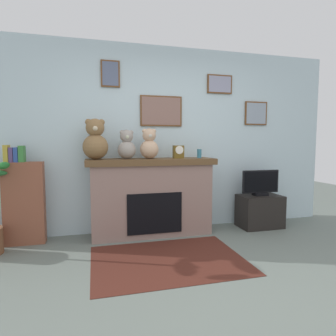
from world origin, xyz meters
name	(u,v)px	position (x,y,z in m)	size (l,w,h in m)	color
ground_plane	(222,296)	(0.00, 0.00, 0.00)	(12.00, 12.00, 0.00)	slate
back_wall	(164,139)	(0.00, 2.00, 1.30)	(5.20, 0.15, 2.60)	silver
fireplace	(151,196)	(-0.24, 1.71, 0.53)	(1.71, 0.51, 1.04)	gray
bookshelf	(24,200)	(-1.83, 1.74, 0.55)	(0.47, 0.16, 1.22)	brown
tv_stand	(260,211)	(1.38, 1.64, 0.24)	(0.62, 0.40, 0.48)	black
television	(261,183)	(1.38, 1.64, 0.65)	(0.58, 0.14, 0.37)	black
area_rug	(168,260)	(-0.24, 0.81, 0.00)	(1.61, 1.19, 0.01)	#4A2017
candle_jar	(199,154)	(0.44, 1.69, 1.10)	(0.06, 0.06, 0.12)	teal
mantel_clock	(178,152)	(0.14, 1.69, 1.13)	(0.14, 0.10, 0.17)	brown
teddy_bear_tan	(95,141)	(-0.96, 1.69, 1.27)	(0.32, 0.32, 0.52)	olive
teddy_bear_grey	(127,146)	(-0.57, 1.69, 1.21)	(0.24, 0.24, 0.38)	#9D938A
teddy_bear_brown	(149,145)	(-0.27, 1.69, 1.22)	(0.25, 0.25, 0.40)	tan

